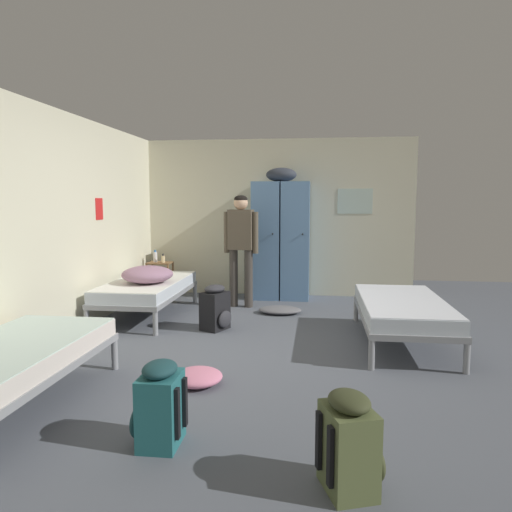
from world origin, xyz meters
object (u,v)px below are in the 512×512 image
bedding_heap (147,274)px  clothes_pile_pink (197,377)px  bed_left_front (9,359)px  water_bottle (155,257)px  backpack_olive (350,444)px  bed_right (402,309)px  backpack_black (216,308)px  shelf_unit (160,276)px  lotion_bottle (163,259)px  locker_bank (281,238)px  backpack_teal (159,405)px  bed_left_rear (147,288)px  person_traveler (241,240)px  clothes_pile_grey (280,310)px

bedding_heap → clothes_pile_pink: 2.51m
bed_left_front → water_bottle: bearing=94.4°
water_bottle → backpack_olive: size_ratio=0.35×
clothes_pile_pink → bedding_heap: bearing=119.2°
bed_left_front → bed_right: bearing=33.5°
bed_right → bed_left_front: same height
backpack_black → clothes_pile_pink: bearing=-83.1°
bed_right → clothes_pile_pink: size_ratio=4.24×
backpack_olive → water_bottle: bearing=119.0°
bed_left_front → shelf_unit: bearing=93.3°
bedding_heap → lotion_bottle: size_ratio=4.75×
locker_bank → water_bottle: (-2.03, -0.15, -0.31)m
locker_bank → backpack_teal: bearing=-94.9°
shelf_unit → clothes_pile_pink: (1.52, -3.62, -0.28)m
bedding_heap → backpack_olive: 4.27m
shelf_unit → bed_right: (3.45, -2.15, 0.04)m
backpack_olive → bed_left_rear: bearing=123.4°
lotion_bottle → person_traveler: bearing=-20.7°
shelf_unit → backpack_teal: shelf_unit is taller
backpack_olive → clothes_pile_grey: bearing=99.5°
person_traveler → clothes_pile_pink: size_ratio=3.65×
lotion_bottle → backpack_black: (1.24, -1.82, -0.37)m
backpack_black → backpack_teal: same height
bedding_heap → clothes_pile_pink: bearing=-60.8°
locker_bank → person_traveler: locker_bank is taller
shelf_unit → bed_right: shelf_unit is taller
clothes_pile_pink → clothes_pile_grey: (0.50, 2.71, -0.01)m
bed_left_rear → backpack_black: (1.06, -0.57, -0.12)m
locker_bank → clothes_pile_grey: (0.07, -1.08, -0.92)m
locker_bank → bedding_heap: bearing=-134.4°
backpack_teal → bed_left_rear: bearing=110.8°
bed_right → water_bottle: size_ratio=9.75×
locker_bank → clothes_pile_pink: (-0.42, -3.79, -0.91)m
bed_left_rear → backpack_teal: (1.28, -3.37, -0.12)m
bed_left_front → bedding_heap: bearing=88.4°
person_traveler → water_bottle: (-1.50, 0.57, -0.33)m
bed_right → bed_left_front: (-3.20, -2.12, 0.00)m
shelf_unit → backpack_olive: size_ratio=1.04×
locker_bank → bedding_heap: size_ratio=3.10×
locker_bank → water_bottle: size_ratio=10.62×
shelf_unit → bedding_heap: size_ratio=0.85×
backpack_black → locker_bank: bearing=72.5°
bed_left_front → water_bottle: size_ratio=9.75×
backpack_black → clothes_pile_pink: (0.21, -1.76, -0.20)m
locker_bank → backpack_olive: (0.76, -5.18, -0.71)m
backpack_teal → clothes_pile_pink: 1.05m
shelf_unit → clothes_pile_grey: bearing=-24.4°
bedding_heap → locker_bank: bearing=45.6°
bed_right → bedding_heap: bedding_heap is taller
backpack_olive → clothes_pile_grey: 4.16m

